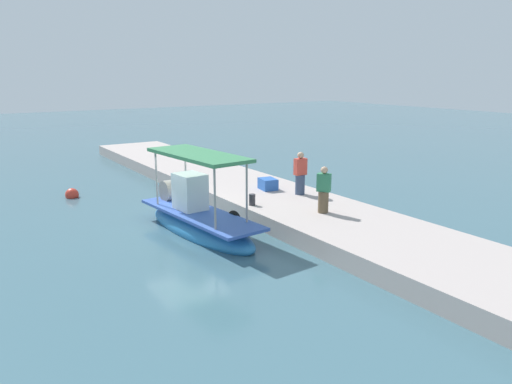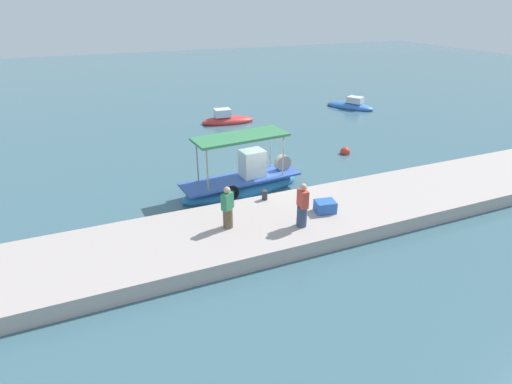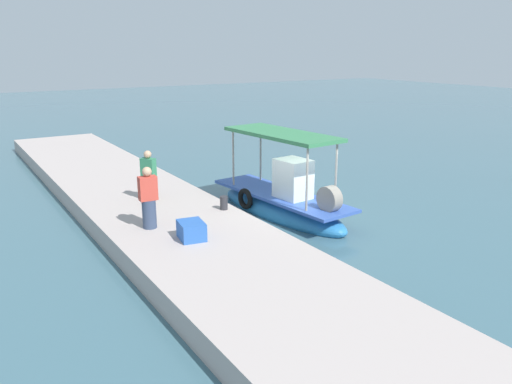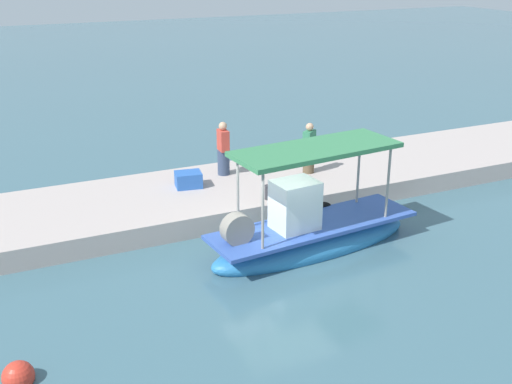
# 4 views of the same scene
# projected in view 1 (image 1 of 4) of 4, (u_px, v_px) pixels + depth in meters

# --- Properties ---
(ground_plane) EXTENTS (120.00, 120.00, 0.00)m
(ground_plane) POSITION_uv_depth(u_px,v_px,m) (185.00, 226.00, 18.11)
(ground_plane) COLOR #3F6471
(dock_quay) EXTENTS (36.00, 4.22, 0.61)m
(dock_quay) POSITION_uv_depth(u_px,v_px,m) (276.00, 202.00, 20.20)
(dock_quay) COLOR #B4A59F
(dock_quay) RESTS_ON ground_plane
(main_fishing_boat) EXTENTS (6.14, 2.17, 3.18)m
(main_fishing_boat) POSITION_uv_depth(u_px,v_px,m) (198.00, 218.00, 17.29)
(main_fishing_boat) COLOR #2B78B6
(main_fishing_boat) RESTS_ON ground_plane
(fisherman_near_bollard) EXTENTS (0.41, 0.51, 1.76)m
(fisherman_near_bollard) POSITION_uv_depth(u_px,v_px,m) (300.00, 175.00, 20.06)
(fisherman_near_bollard) COLOR #35435F
(fisherman_near_bollard) RESTS_ON dock_quay
(fisherman_by_crate) EXTENTS (0.54, 0.52, 1.67)m
(fisherman_by_crate) POSITION_uv_depth(u_px,v_px,m) (324.00, 192.00, 17.42)
(fisherman_by_crate) COLOR brown
(fisherman_by_crate) RESTS_ON dock_quay
(mooring_bollard) EXTENTS (0.24, 0.24, 0.43)m
(mooring_bollard) POSITION_uv_depth(u_px,v_px,m) (252.00, 200.00, 18.52)
(mooring_bollard) COLOR #2D2D33
(mooring_bollard) RESTS_ON dock_quay
(cargo_crate) EXTENTS (0.88, 0.75, 0.47)m
(cargo_crate) POSITION_uv_depth(u_px,v_px,m) (268.00, 184.00, 21.02)
(cargo_crate) COLOR #2B5DB5
(cargo_crate) RESTS_ON dock_quay
(marker_buoy) EXTENTS (0.59, 0.59, 0.59)m
(marker_buoy) POSITION_uv_depth(u_px,v_px,m) (72.00, 195.00, 22.18)
(marker_buoy) COLOR red
(marker_buoy) RESTS_ON ground_plane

